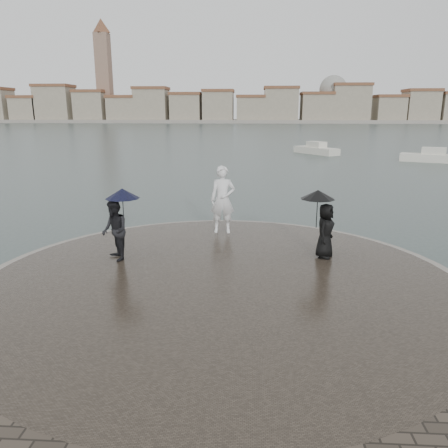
{
  "coord_description": "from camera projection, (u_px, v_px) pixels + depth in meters",
  "views": [
    {
      "loc": [
        0.74,
        -6.79,
        4.47
      ],
      "look_at": [
        0.0,
        4.8,
        1.45
      ],
      "focal_mm": 35.0,
      "sensor_mm": 36.0,
      "label": 1
    }
  ],
  "objects": [
    {
      "name": "statue",
      "position": [
        223.0,
        200.0,
        14.95
      ],
      "size": [
        0.86,
        0.58,
        2.31
      ],
      "primitive_type": "imported",
      "rotation": [
        0.0,
        0.0,
        0.04
      ],
      "color": "white",
      "rests_on": "quay_tip"
    },
    {
      "name": "boats",
      "position": [
        370.0,
        154.0,
        42.75
      ],
      "size": [
        14.44,
        11.65,
        1.5
      ],
      "color": "silver",
      "rests_on": "ground"
    },
    {
      "name": "far_skyline",
      "position": [
        234.0,
        107.0,
        161.92
      ],
      "size": [
        260.0,
        20.0,
        37.0
      ],
      "color": "gray",
      "rests_on": "ground"
    },
    {
      "name": "visitor_right",
      "position": [
        323.0,
        220.0,
        12.41
      ],
      "size": [
        1.13,
        1.05,
        1.95
      ],
      "color": "black",
      "rests_on": "quay_tip"
    },
    {
      "name": "ground",
      "position": [
        207.0,
        371.0,
        7.73
      ],
      "size": [
        400.0,
        400.0,
        0.0
      ],
      "primitive_type": "plane",
      "color": "#2B3835",
      "rests_on": "ground"
    },
    {
      "name": "visitor_left",
      "position": [
        116.0,
        223.0,
        12.17
      ],
      "size": [
        1.23,
        1.11,
        2.04
      ],
      "color": "black",
      "rests_on": "quay_tip"
    },
    {
      "name": "quay_tip",
      "position": [
        221.0,
        285.0,
        11.07
      ],
      "size": [
        11.9,
        11.9,
        0.36
      ],
      "primitive_type": "cylinder",
      "color": "#2D261E",
      "rests_on": "ground"
    },
    {
      "name": "kerb_ring",
      "position": [
        221.0,
        286.0,
        11.07
      ],
      "size": [
        12.5,
        12.5,
        0.32
      ],
      "primitive_type": "cylinder",
      "color": "gray",
      "rests_on": "ground"
    }
  ]
}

